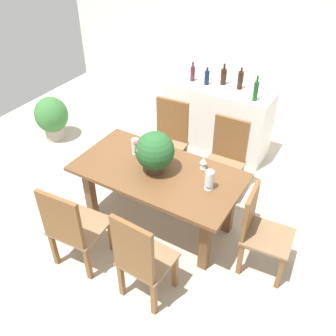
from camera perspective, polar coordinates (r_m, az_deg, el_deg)
name	(u,v)px	position (r m, az deg, el deg)	size (l,w,h in m)	color
ground_plane	(158,223)	(4.28, -1.58, -8.39)	(7.04, 7.04, 0.00)	#BCB29E
back_wall	(255,42)	(5.65, 13.06, 18.14)	(6.40, 0.10, 2.60)	white
dining_table	(158,180)	(3.89, -1.54, -1.83)	(1.73, 0.91, 0.73)	brown
chair_near_left	(71,226)	(3.62, -14.50, -8.55)	(0.51, 0.50, 0.98)	brown
chair_far_left	(169,135)	(4.72, 0.18, 5.00)	(0.49, 0.45, 1.00)	brown
chair_foot_end	(259,228)	(3.64, 13.64, -8.88)	(0.48, 0.45, 0.91)	brown
chair_far_right	(226,154)	(4.44, 8.88, 2.05)	(0.46, 0.41, 0.98)	brown
chair_near_right	(140,258)	(3.24, -4.25, -13.48)	(0.45, 0.44, 1.02)	brown
flower_centerpiece	(155,151)	(3.68, -2.01, 2.54)	(0.39, 0.39, 0.44)	#4C3828
crystal_vase_left	(209,179)	(3.54, 6.32, -1.68)	(0.09, 0.09, 0.21)	silver
crystal_vase_center_near	(135,146)	(4.02, -5.01, 3.43)	(0.08, 0.08, 0.18)	silver
wine_glass	(203,161)	(3.80, 5.41, 1.11)	(0.07, 0.07, 0.14)	silver
kitchen_counter	(217,119)	(5.27, 7.45, 7.45)	(1.44, 0.53, 0.95)	silver
wine_bottle_dark	(256,91)	(4.72, 13.20, 11.36)	(0.06, 0.06, 0.32)	#194C1E
wine_bottle_amber	(193,73)	(5.15, 3.76, 14.15)	(0.06, 0.06, 0.26)	#511E28
wine_bottle_tall	(240,80)	(4.99, 10.94, 12.98)	(0.07, 0.07, 0.29)	black
wine_bottle_green	(224,76)	(5.09, 8.44, 13.61)	(0.08, 0.08, 0.28)	black
wine_bottle_clear	(207,78)	(5.06, 5.92, 13.52)	(0.06, 0.06, 0.24)	#0F1E38
potted_plant_floor	(52,117)	(5.76, -17.26, 7.45)	(0.48, 0.48, 0.66)	#9E9384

